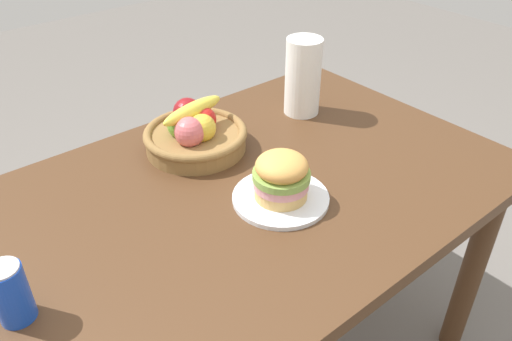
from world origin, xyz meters
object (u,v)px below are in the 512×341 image
at_px(soda_can, 11,293).
at_px(plate, 281,198).
at_px(paper_towel_roll, 303,77).
at_px(fruit_basket, 195,133).
at_px(sandwich, 281,176).

bearing_deg(soda_can, plate, -4.09).
bearing_deg(soda_can, paper_towel_roll, 14.92).
bearing_deg(fruit_basket, paper_towel_roll, -4.49).
xyz_separation_m(plate, soda_can, (-0.61, 0.04, 0.06)).
xyz_separation_m(plate, sandwich, (-0.00, 0.00, 0.06)).
distance_m(plate, sandwich, 0.06).
bearing_deg(soda_can, fruit_basket, 26.16).
distance_m(sandwich, soda_can, 0.62).
relative_size(soda_can, paper_towel_roll, 0.53).
xyz_separation_m(plate, paper_towel_roll, (0.36, 0.30, 0.11)).
distance_m(plate, soda_can, 0.62).
height_order(sandwich, soda_can, sandwich).
distance_m(soda_can, paper_towel_roll, 1.01).
height_order(soda_can, fruit_basket, fruit_basket).
xyz_separation_m(sandwich, fruit_basket, (-0.02, 0.33, -0.02)).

